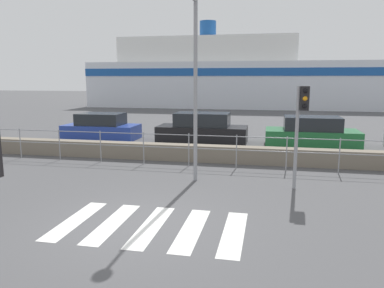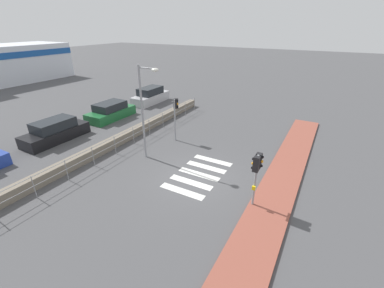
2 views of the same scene
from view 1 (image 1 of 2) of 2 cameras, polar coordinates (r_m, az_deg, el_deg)
name	(u,v)px [view 1 (image 1 of 2)]	position (r m, az deg, el deg)	size (l,w,h in m)	color
ground_plane	(134,225)	(8.53, -8.79, -12.09)	(160.00, 160.00, 0.00)	#4C4C4F
crosswalk	(151,226)	(8.41, -6.24, -12.33)	(4.05, 2.40, 0.01)	silver
seawall	(194,153)	(14.58, 0.24, -1.37)	(23.17, 0.55, 0.64)	slate
harbor_fence	(189,145)	(13.65, -0.49, -0.13)	(20.89, 0.04, 1.21)	gray
traffic_light_far	(301,114)	(11.04, 16.32, 4.36)	(0.34, 0.32, 2.97)	gray
streetlamp	(194,68)	(11.17, 0.26, 11.57)	(0.32, 1.36, 5.54)	gray
ferry_boat	(237,78)	(42.43, 6.82, 9.97)	(34.14, 7.52, 9.38)	silver
parked_car_blue	(101,128)	(20.50, -13.65, 2.40)	(3.93, 1.74, 1.36)	#233D9E
parked_car_black	(202,130)	(18.83, 1.58, 2.19)	(4.47, 1.77, 1.49)	black
parked_car_green	(312,133)	(18.66, 17.76, 1.54)	(4.29, 1.90, 1.41)	#1E6633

